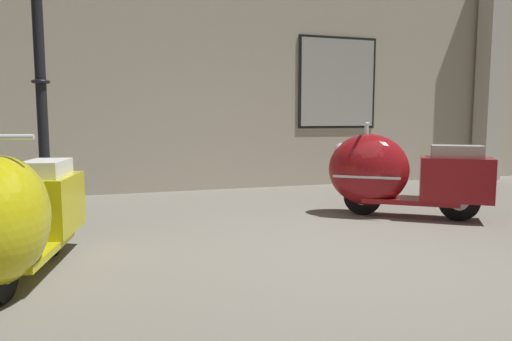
# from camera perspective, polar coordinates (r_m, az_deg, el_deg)

# --- Properties ---
(ground_plane) EXTENTS (60.00, 60.00, 0.00)m
(ground_plane) POSITION_cam_1_polar(r_m,az_deg,el_deg) (4.00, 11.58, -10.40)
(ground_plane) COLOR slate
(showroom_back_wall) EXTENTS (18.00, 0.63, 3.93)m
(showroom_back_wall) POSITION_cam_1_polar(r_m,az_deg,el_deg) (7.75, -2.00, 12.45)
(showroom_back_wall) COLOR #BCB29E
(showroom_back_wall) RESTS_ON ground
(scooter_0) EXTENTS (0.79, 1.78, 1.05)m
(scooter_0) POSITION_cam_1_polar(r_m,az_deg,el_deg) (3.63, -26.92, -4.94)
(scooter_0) COLOR black
(scooter_0) RESTS_ON ground
(scooter_1) EXTENTS (1.77, 1.47, 1.10)m
(scooter_1) POSITION_cam_1_polar(r_m,az_deg,el_deg) (5.68, 16.40, -0.39)
(scooter_1) COLOR black
(scooter_1) RESTS_ON ground
(lamppost) EXTENTS (0.32, 0.32, 2.94)m
(lamppost) POSITION_cam_1_polar(r_m,az_deg,el_deg) (5.57, -24.80, 12.05)
(lamppost) COLOR black
(lamppost) RESTS_ON ground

